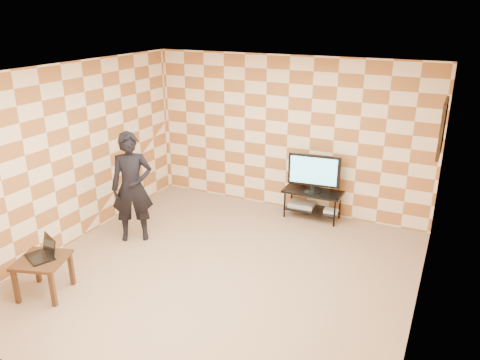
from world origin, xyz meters
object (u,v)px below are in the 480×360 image
tv_stand (313,198)px  side_table (42,265)px  person (132,187)px  tv (314,171)px

tv_stand → side_table: (-2.35, -3.66, 0.05)m
tv_stand → person: (-2.27, -1.92, 0.49)m
tv → person: size_ratio=0.51×
tv_stand → side_table: bearing=-122.8°
tv_stand → side_table: 4.35m
tv_stand → side_table: size_ratio=1.38×
tv_stand → person: person is taller
tv → side_table: 4.37m
tv → person: bearing=-139.8°
tv_stand → tv: size_ratio=1.13×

